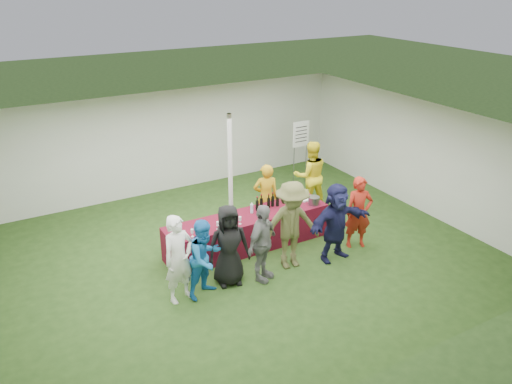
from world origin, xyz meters
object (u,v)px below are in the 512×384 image
dump_bucket (314,201)px  customer_0 (179,259)px  staff_back (310,175)px  customer_6 (359,213)px  customer_3 (262,243)px  customer_4 (291,226)px  staff_pourer (266,197)px  customer_2 (229,245)px  wine_list_sign (301,139)px  customer_1 (205,258)px  serving_table (248,231)px  customer_5 (336,222)px

dump_bucket → customer_0: customer_0 is taller
staff_back → customer_6: 2.08m
customer_3 → customer_4: customer_4 is taller
customer_0 → customer_6: size_ratio=1.05×
staff_pourer → customer_3: staff_pourer is taller
staff_pourer → customer_4: size_ratio=0.87×
customer_2 → staff_back: bearing=42.8°
wine_list_sign → customer_1: (-4.41, -3.50, -0.57)m
staff_pourer → customer_4: customer_4 is taller
serving_table → customer_5: customer_5 is taller
dump_bucket → customer_5: bearing=-101.0°
staff_pourer → customer_2: bearing=60.8°
staff_pourer → customer_5: customer_5 is taller
customer_0 → wine_list_sign: bearing=20.9°
serving_table → wine_list_sign: 3.89m
wine_list_sign → customer_4: size_ratio=0.99×
customer_2 → dump_bucket: bearing=28.8°
dump_bucket → wine_list_sign: bearing=61.7°
dump_bucket → customer_3: size_ratio=0.16×
dump_bucket → customer_3: 2.13m
customer_4 → serving_table: bearing=116.5°
staff_pourer → staff_back: staff_back is taller
staff_back → customer_1: 4.30m
serving_table → customer_0: size_ratio=2.17×
dump_bucket → customer_1: 3.14m
customer_0 → customer_1: 0.48m
customer_2 → customer_3: customer_2 is taller
customer_6 → customer_0: bearing=-160.2°
customer_0 → customer_5: size_ratio=1.00×
customer_1 → customer_6: (3.54, 0.02, 0.04)m
serving_table → wine_list_sign: wine_list_sign is taller
staff_pourer → customer_0: (-2.71, -1.59, 0.04)m
customer_4 → customer_5: 0.97m
staff_pourer → customer_4: bearing=95.5°
dump_bucket → customer_0: (-3.47, -0.82, -0.01)m
serving_table → customer_0: 2.25m
serving_table → staff_pourer: bearing=35.6°
staff_back → customer_0: staff_back is taller
staff_back → customer_3: (-2.63, -2.19, -0.09)m
staff_pourer → serving_table: bearing=54.3°
customer_0 → customer_4: size_ratio=0.91×
customer_5 → customer_3: bearing=173.3°
customer_0 → customer_4: customer_4 is taller
customer_2 → customer_6: size_ratio=1.01×
staff_back → customer_4: 2.80m
staff_pourer → customer_4: (-0.38, -1.63, 0.12)m
serving_table → customer_5: (1.33, -1.27, 0.45)m
serving_table → wine_list_sign: (2.94, 2.38, 0.94)m
customer_5 → customer_0: bearing=171.2°
staff_back → customer_4: customer_4 is taller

